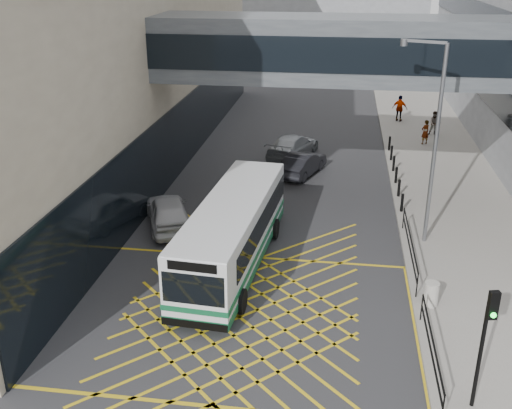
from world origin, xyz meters
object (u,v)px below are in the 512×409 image
at_px(pedestrian_a, 425,132).
at_px(pedestrian_b, 435,123).
at_px(car_dark, 302,164).
at_px(car_white, 168,211).
at_px(traffic_light, 486,333).
at_px(car_silver, 293,145).
at_px(litter_bin, 431,294).
at_px(pedestrian_c, 400,109).
at_px(bus, 233,231).
at_px(street_lamp, 432,133).

relative_size(pedestrian_a, pedestrian_b, 0.97).
bearing_deg(car_dark, car_white, 74.65).
height_order(car_white, traffic_light, traffic_light).
bearing_deg(pedestrian_a, car_silver, -10.22).
xyz_separation_m(car_white, litter_bin, (11.09, -5.43, -0.17)).
xyz_separation_m(car_white, pedestrian_c, (11.91, 20.58, 0.35)).
bearing_deg(bus, pedestrian_c, 75.19).
relative_size(pedestrian_a, pedestrian_c, 0.83).
relative_size(car_white, street_lamp, 0.57).
distance_m(car_white, traffic_light, 15.87).
relative_size(traffic_light, pedestrian_a, 2.33).
height_order(car_white, car_dark, car_white).
bearing_deg(traffic_light, car_dark, 94.70).
height_order(car_dark, street_lamp, street_lamp).
bearing_deg(pedestrian_b, car_dark, -128.92).
relative_size(car_silver, pedestrian_b, 2.97).
bearing_deg(car_white, bus, 116.39).
bearing_deg(pedestrian_a, car_dark, 8.49).
height_order(car_silver, litter_bin, car_silver).
bearing_deg(pedestrian_a, car_white, 15.22).
xyz_separation_m(pedestrian_b, pedestrian_c, (-2.10, 3.56, 0.13)).
bearing_deg(litter_bin, pedestrian_b, 82.61).
bearing_deg(car_silver, street_lamp, 136.76).
bearing_deg(car_white, traffic_light, 115.24).
height_order(pedestrian_a, pedestrian_c, pedestrian_c).
bearing_deg(pedestrian_b, litter_bin, -93.04).
bearing_deg(car_dark, traffic_light, 127.21).
bearing_deg(traffic_light, pedestrian_a, 73.42).
relative_size(street_lamp, pedestrian_a, 5.27).
bearing_deg(car_dark, pedestrian_b, -113.97).
bearing_deg(car_dark, pedestrian_a, -119.01).
height_order(street_lamp, pedestrian_c, street_lamp).
distance_m(traffic_light, pedestrian_a, 25.54).
height_order(traffic_light, pedestrian_b, traffic_light).
relative_size(bus, pedestrian_c, 5.30).
height_order(bus, traffic_light, traffic_light).
xyz_separation_m(traffic_light, pedestrian_c, (0.28, 31.24, -1.46)).
bearing_deg(litter_bin, car_white, 153.92).
bearing_deg(pedestrian_b, pedestrian_a, -107.35).
bearing_deg(traffic_light, car_white, 124.26).
bearing_deg(pedestrian_a, litter_bin, 51.09).
distance_m(car_dark, pedestrian_a, 10.11).
distance_m(car_silver, pedestrian_c, 11.80).
bearing_deg(car_dark, pedestrian_c, -97.54).
relative_size(bus, traffic_light, 2.74).
relative_size(street_lamp, pedestrian_b, 5.08).
height_order(car_silver, street_lamp, street_lamp).
bearing_deg(pedestrian_b, street_lamp, -94.66).
xyz_separation_m(street_lamp, litter_bin, (-0.20, -5.37, -4.35)).
xyz_separation_m(street_lamp, pedestrian_b, (2.71, 17.09, -3.97)).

